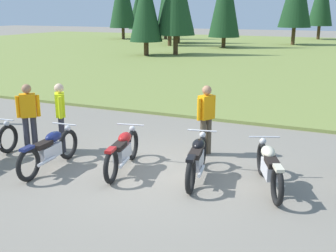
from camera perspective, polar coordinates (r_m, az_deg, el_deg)
The scene contains 9 objects.
ground_plane at distance 8.83m, azimuth -1.59°, elevation -6.59°, with size 140.00×140.00×0.00m, color gray.
grass_moorland at distance 34.37m, azimuth 18.10°, elevation 9.30°, with size 80.00×44.00×0.10m, color olive.
motorcycle_navy at distance 9.32m, azimuth -15.87°, elevation -3.13°, with size 0.62×2.10×0.88m.
motorcycle_red at distance 8.95m, azimuth -6.22°, elevation -3.39°, with size 0.71×2.08×0.88m.
motorcycle_black at distance 8.46m, azimuth 4.00°, elevation -4.46°, with size 0.69×2.08×0.88m.
motorcycle_cream at distance 8.23m, azimuth 13.68°, elevation -5.47°, with size 0.97×1.98×0.88m.
rider_in_hivis_vest at distance 10.31m, azimuth -14.49°, elevation 1.69°, with size 0.40×0.45×1.67m.
rider_checking_bike at distance 10.44m, azimuth -18.53°, elevation 1.55°, with size 0.44×0.40×1.67m.
rider_with_back_turned at distance 9.77m, azimuth 5.25°, elevation 1.37°, with size 0.36×0.50×1.67m.
Camera 1 is at (3.53, -7.38, 3.32)m, focal length 44.52 mm.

